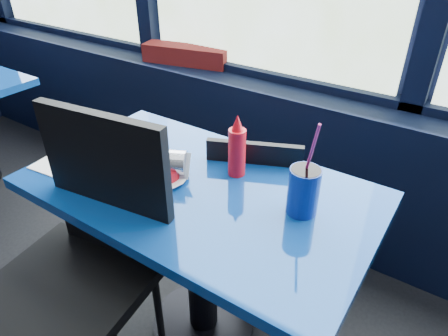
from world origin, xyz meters
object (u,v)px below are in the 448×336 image
Objects in this scene: planter_box at (186,55)px; food_basket at (149,165)px; near_table at (200,226)px; chair_near_front at (83,255)px; soda_cup at (304,190)px; ketchup_bottle at (237,149)px; chair_near_back at (272,210)px.

planter_box is 1.77× the size of food_basket.
near_table is 2.35× the size of planter_box.
chair_near_front reaches higher than food_basket.
near_table is at bearing -169.52° from soda_cup.
ketchup_bottle is 0.29m from soda_cup.
chair_near_back is 0.43m from ketchup_bottle.
food_basket is at bearing -169.21° from soda_cup.
soda_cup is at bearing 30.16° from chair_near_front.
chair_near_front is 1.28× the size of chair_near_back.
planter_box reaches higher than near_table.
chair_near_front reaches higher than near_table.
ketchup_bottle reaches higher than food_basket.
chair_near_front reaches higher than planter_box.
food_basket is at bearing 26.18° from chair_near_back.
chair_near_back is 2.56× the size of soda_cup.
food_basket is at bearing -71.07° from planter_box.
planter_box is at bearing 143.10° from soda_cup.
near_table is at bearing 45.60° from chair_near_back.
planter_box is 1.57× the size of soda_cup.
food_basket reaches higher than chair_near_back.
ketchup_bottle reaches higher than planter_box.
food_basket is (-0.19, -0.04, 0.22)m from near_table.
chair_near_front is 1.41m from planter_box.
chair_near_back is (0.13, 0.33, -0.09)m from near_table.
planter_box reaches higher than food_basket.
chair_near_back is 1.63× the size of planter_box.
food_basket is 0.32m from ketchup_bottle.
near_table is 3.69× the size of soda_cup.
planter_box is 1.13m from ketchup_bottle.
near_table is 0.42m from chair_near_front.
chair_near_front reaches higher than ketchup_bottle.
food_basket is (0.57, -0.94, -0.06)m from planter_box.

